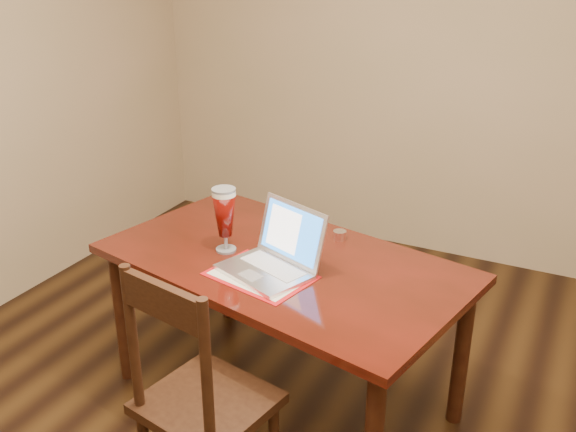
% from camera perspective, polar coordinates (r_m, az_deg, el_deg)
% --- Properties ---
extents(room_shell, '(4.51, 5.01, 2.71)m').
position_cam_1_polar(room_shell, '(1.75, 1.10, 15.81)').
color(room_shell, tan).
rests_on(room_shell, ground).
extents(dining_table, '(1.71, 1.18, 1.02)m').
position_cam_1_polar(dining_table, '(2.80, -0.65, -5.22)').
color(dining_table, '#4A1009').
rests_on(dining_table, ground).
extents(dining_chair, '(0.50, 0.49, 1.02)m').
position_cam_1_polar(dining_chair, '(2.40, -7.83, -15.94)').
color(dining_chair, '#331B0E').
rests_on(dining_chair, ground).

